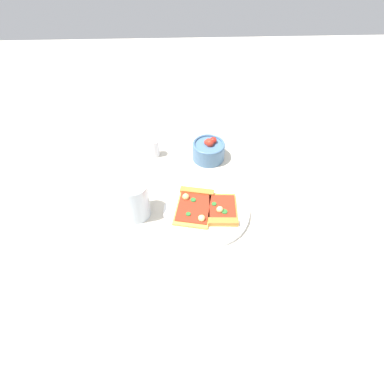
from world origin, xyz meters
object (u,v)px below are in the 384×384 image
at_px(pizza_slice_near, 194,205).
at_px(soda_glass, 135,200).
at_px(pizza_slice_far, 222,212).
at_px(salad_bowl, 209,150).
at_px(plate, 206,212).
at_px(pepper_shaker, 154,147).
at_px(paper_napkin, 269,284).

xyz_separation_m(pizza_slice_near, soda_glass, (-0.01, 0.16, 0.03)).
height_order(pizza_slice_far, salad_bowl, salad_bowl).
xyz_separation_m(pizza_slice_near, salad_bowl, (0.23, -0.06, 0.01)).
relative_size(pizza_slice_far, soda_glass, 1.05).
xyz_separation_m(plate, pizza_slice_far, (-0.01, -0.04, 0.01)).
relative_size(pizza_slice_far, pepper_shaker, 1.68).
distance_m(plate, paper_napkin, 0.26).
bearing_deg(pepper_shaker, plate, -149.66).
distance_m(plate, pepper_shaker, 0.31).
distance_m(plate, salad_bowl, 0.25).
xyz_separation_m(soda_glass, paper_napkin, (-0.23, -0.33, -0.05)).
xyz_separation_m(salad_bowl, paper_napkin, (-0.47, -0.11, -0.03)).
relative_size(plate, pizza_slice_near, 1.56).
height_order(plate, paper_napkin, plate).
height_order(pizza_slice_near, paper_napkin, pizza_slice_near).
xyz_separation_m(salad_bowl, soda_glass, (-0.24, 0.22, 0.02)).
distance_m(plate, pizza_slice_near, 0.04).
xyz_separation_m(pizza_slice_near, pizza_slice_far, (-0.03, -0.08, -0.00)).
height_order(pizza_slice_far, soda_glass, soda_glass).
xyz_separation_m(soda_glass, pepper_shaker, (0.26, -0.04, -0.02)).
bearing_deg(soda_glass, salad_bowl, -42.85).
bearing_deg(salad_bowl, soda_glass, 137.15).
distance_m(salad_bowl, paper_napkin, 0.48).
height_order(plate, soda_glass, soda_glass).
height_order(salad_bowl, soda_glass, soda_glass).
bearing_deg(pizza_slice_near, salad_bowl, -13.98).
relative_size(pizza_slice_near, pepper_shaker, 2.16).
distance_m(soda_glass, paper_napkin, 0.41).
bearing_deg(plate, pizza_slice_far, -105.78).
height_order(pizza_slice_near, soda_glass, soda_glass).
bearing_deg(pizza_slice_far, pizza_slice_near, 69.59).
relative_size(pizza_slice_near, pizza_slice_far, 1.29).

